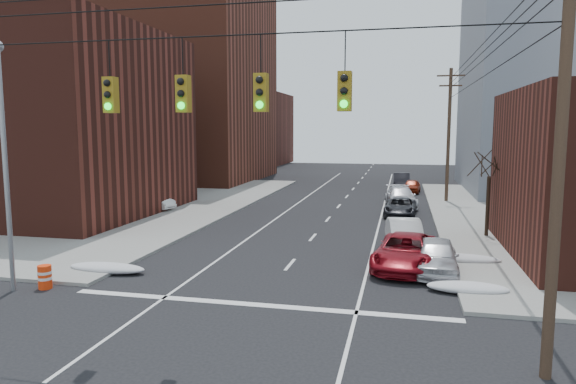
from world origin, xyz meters
The scene contains 25 objects.
sidewalk_nw centered at (-27.00, 27.00, 0.07)m, with size 40.00×40.00×0.15m, color gray.
building_brick_tall centered at (-24.00, 48.00, 15.00)m, with size 24.00×20.00×30.00m, color brown.
building_brick_near centered at (-22.00, 22.00, 6.50)m, with size 20.00×16.00×13.00m, color #4B1E16.
building_brick_far centered at (-26.00, 74.00, 6.00)m, with size 22.00×18.00×12.00m, color #4B1E16.
building_glass centered at (24.00, 70.00, 11.00)m, with size 20.00×18.00×22.00m, color gray.
utility_pole_right centered at (8.50, 3.00, 5.78)m, with size 2.20×0.28×11.00m.
utility_pole_far centered at (8.50, 34.00, 5.78)m, with size 2.20×0.28×11.00m.
traffic_signals centered at (0.10, 2.97, 7.17)m, with size 17.00×0.42×2.02m.
street_light centered at (-9.50, 6.00, 5.54)m, with size 0.44×0.44×9.32m.
bare_tree centered at (9.59, 20.00, 2.32)m, with size 2.09×2.20×4.93m.
snow_nw centered at (-7.40, 9.00, 0.21)m, with size 3.50×1.08×0.42m, color silver.
snow_ne centered at (7.40, 9.50, 0.21)m, with size 3.00×1.08×0.42m, color silver.
snow_east_far centered at (7.40, 14.00, 0.21)m, with size 4.00×1.08×0.42m, color silver.
red_pickup centered at (5.10, 12.50, 0.75)m, with size 2.49×5.40×1.50m, color maroon.
parked_car_a centered at (6.40, 11.97, 0.75)m, with size 1.76×4.39×1.49m, color silver.
parked_car_b centered at (5.08, 16.26, 0.76)m, with size 1.60×4.59×1.51m, color silver.
parked_car_c centered at (4.80, 26.41, 0.64)m, with size 2.11×4.58×1.27m, color black.
parked_car_d centered at (4.80, 30.75, 0.78)m, with size 2.18×5.36×1.55m, color silver.
parked_car_e centered at (5.79, 40.09, 0.63)m, with size 1.50×3.73×1.27m, color maroon.
parked_car_f centered at (4.80, 44.24, 0.77)m, with size 1.62×4.65×1.53m, color black.
lot_car_a centered at (-13.32, 24.50, 0.76)m, with size 1.29×3.70×1.22m, color white.
lot_car_b centered at (-15.73, 23.83, 0.87)m, with size 2.38×5.16×1.43m, color #B0B0B5.
lot_car_c centered at (-17.55, 19.27, 0.91)m, with size 2.14×5.26×1.53m, color black.
lot_car_d centered at (-17.03, 24.90, 0.81)m, with size 1.55×3.85×1.31m, color #A4A4A8.
construction_barrel centered at (-8.50, 6.50, 0.47)m, with size 0.56×0.56×0.92m.
Camera 1 is at (4.89, -10.22, 6.18)m, focal length 32.00 mm.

